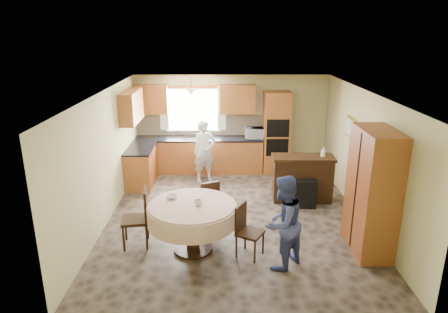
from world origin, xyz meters
name	(u,v)px	position (x,y,z in m)	size (l,w,h in m)	color
floor	(235,217)	(0.00, 0.00, 0.00)	(5.00, 6.00, 0.01)	brown
ceiling	(236,93)	(0.00, 0.00, 2.50)	(5.00, 6.00, 0.01)	white
wall_back	(231,123)	(0.00, 3.00, 1.25)	(5.00, 0.02, 2.50)	tan
wall_front	(244,235)	(0.00, -3.00, 1.25)	(5.00, 0.02, 2.50)	tan
wall_left	(105,158)	(-2.50, 0.00, 1.25)	(0.02, 6.00, 2.50)	tan
wall_right	(365,158)	(2.50, 0.00, 1.25)	(0.02, 6.00, 2.50)	tan
window	(193,110)	(-1.00, 2.98, 1.60)	(1.40, 0.03, 1.10)	white
curtain_left	(164,108)	(-1.75, 2.93, 1.65)	(0.22, 0.02, 1.15)	white
curtain_right	(222,108)	(-0.25, 2.93, 1.65)	(0.22, 0.02, 1.15)	white
base_cab_back	(199,155)	(-0.85, 2.70, 0.44)	(3.30, 0.60, 0.88)	#B66D30
counter_back	(199,139)	(-0.85, 2.70, 0.90)	(3.30, 0.64, 0.04)	black
base_cab_left	(141,167)	(-2.20, 1.80, 0.44)	(0.60, 1.20, 0.88)	#B66D30
counter_left	(140,149)	(-2.20, 1.80, 0.90)	(0.64, 1.20, 0.04)	black
backsplash	(199,125)	(-0.85, 2.99, 1.18)	(3.30, 0.02, 0.55)	tan
wall_cab_left	(151,99)	(-2.05, 2.83, 1.91)	(0.85, 0.33, 0.72)	#B15E2C
wall_cab_right	(237,99)	(0.15, 2.83, 1.91)	(0.90, 0.33, 0.72)	#B15E2C
wall_cab_side	(131,107)	(-2.33, 1.80, 1.91)	(0.33, 1.20, 0.72)	#B15E2C
oven_tower	(276,133)	(1.15, 2.69, 1.06)	(0.66, 0.62, 2.12)	#B66D30
oven_upper	(278,128)	(1.15, 2.38, 1.25)	(0.56, 0.01, 0.45)	black
oven_lower	(277,148)	(1.15, 2.38, 0.75)	(0.56, 0.01, 0.45)	black
pendant	(191,93)	(-1.00, 2.50, 2.12)	(0.36, 0.36, 0.18)	beige
sideboard	(302,180)	(1.50, 0.84, 0.47)	(1.32, 0.55, 0.94)	#33200E
space_heater	(306,193)	(1.52, 0.49, 0.30)	(0.43, 0.30, 0.60)	black
cupboard	(372,192)	(2.22, -1.23, 1.05)	(0.55, 1.10, 2.11)	#B66D30
dining_table	(192,215)	(-0.75, -1.26, 0.66)	(1.49, 1.49, 0.85)	#33200E
chair_left	(140,215)	(-1.67, -1.06, 0.57)	(0.50, 0.50, 1.04)	#33200E
chair_back	(208,201)	(-0.52, -0.34, 0.51)	(0.53, 0.53, 0.92)	#33200E
chair_right	(246,228)	(0.14, -1.40, 0.50)	(0.53, 0.53, 0.90)	#33200E
framed_picture	(351,127)	(2.47, 0.90, 1.63)	(0.06, 0.52, 0.43)	gold
microwave	(254,133)	(0.59, 2.65, 1.06)	(0.49, 0.34, 0.27)	silver
person_sink	(204,151)	(-0.68, 2.03, 0.76)	(0.55, 0.36, 1.52)	silver
person_dining	(283,223)	(0.68, -1.74, 0.76)	(0.74, 0.58, 1.52)	#3E4987
bowl_sideboard	(292,158)	(1.25, 0.84, 0.97)	(0.21, 0.21, 0.05)	#B2B2B2
bottle_sideboard	(323,153)	(1.91, 0.84, 1.08)	(0.10, 0.10, 0.27)	silver
cup_table	(198,203)	(-0.64, -1.30, 0.90)	(0.13, 0.13, 0.10)	#B2B2B2
bowl_table	(172,197)	(-1.11, -1.02, 0.88)	(0.18, 0.18, 0.06)	#B2B2B2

